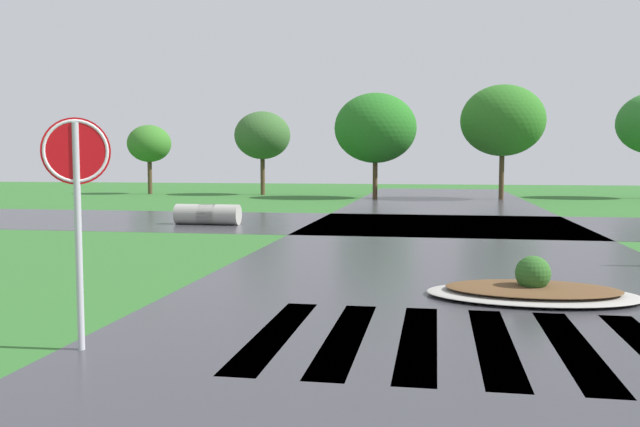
{
  "coord_description": "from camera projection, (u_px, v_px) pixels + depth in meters",
  "views": [
    {
      "loc": [
        -0.26,
        -2.39,
        2.19
      ],
      "look_at": [
        -2.5,
        10.45,
        1.16
      ],
      "focal_mm": 37.52,
      "sensor_mm": 36.0,
      "label": 1
    }
  ],
  "objects": [
    {
      "name": "crosswalk_stripes",
      "position": [
        456.0,
        341.0,
        8.1
      ],
      "size": [
        4.95,
        3.53,
        0.01
      ],
      "color": "white",
      "rests_on": "ground"
    },
    {
      "name": "drainage_pipe_stack",
      "position": [
        208.0,
        214.0,
        22.85
      ],
      "size": [
        2.25,
        0.74,
        0.7
      ],
      "color": "#9E9B93",
      "rests_on": "ground"
    },
    {
      "name": "background_treeline",
      "position": [
        436.0,
        127.0,
        38.93
      ],
      "size": [
        34.28,
        7.03,
        6.41
      ],
      "color": "#4C3823",
      "rests_on": "ground"
    },
    {
      "name": "median_island",
      "position": [
        533.0,
        290.0,
        10.66
      ],
      "size": [
        3.35,
        1.94,
        0.68
      ],
      "color": "#9E9B93",
      "rests_on": "ground"
    },
    {
      "name": "stop_sign",
      "position": [
        77.0,
        178.0,
        7.59
      ],
      "size": [
        0.7,
        0.34,
        2.68
      ],
      "rotation": [
        0.0,
        0.0,
        0.42
      ],
      "color": "#B2B5BA",
      "rests_on": "ground"
    },
    {
      "name": "asphalt_roadway",
      "position": [
        449.0,
        280.0,
        12.3
      ],
      "size": [
        9.12,
        80.0,
        0.01
      ],
      "primitive_type": "cube",
      "color": "#35353A",
      "rests_on": "ground"
    },
    {
      "name": "asphalt_cross_road",
      "position": [
        443.0,
        224.0,
        22.89
      ],
      "size": [
        90.0,
        8.2,
        0.01
      ],
      "primitive_type": "cube",
      "color": "#35353A",
      "rests_on": "ground"
    }
  ]
}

